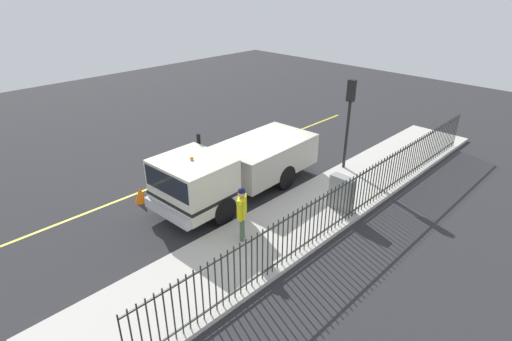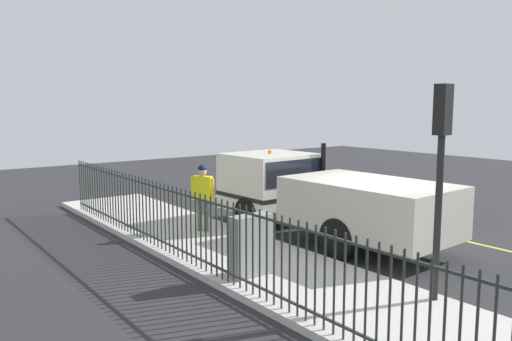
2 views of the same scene
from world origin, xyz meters
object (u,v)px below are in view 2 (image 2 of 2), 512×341
utility_cabinet (251,245)px  work_truck (313,192)px  traffic_light_near (441,148)px  traffic_cone (304,201)px  worker_standing (203,190)px

utility_cabinet → work_truck: bearing=-151.0°
traffic_light_near → utility_cabinet: 4.01m
work_truck → traffic_cone: bearing=48.8°
work_truck → utility_cabinet: work_truck is taller
worker_standing → traffic_light_near: size_ratio=0.48×
traffic_cone → traffic_light_near: bearing=63.2°
traffic_cone → utility_cabinet: bearing=39.1°
traffic_light_near → traffic_cone: bearing=56.5°
work_truck → traffic_cone: 3.44m
work_truck → worker_standing: (2.40, -1.74, 0.05)m
traffic_light_near → utility_cabinet: bearing=114.9°
work_truck → utility_cabinet: bearing=-153.5°
work_truck → traffic_light_near: 5.41m
worker_standing → traffic_light_near: 6.83m
work_truck → worker_standing: size_ratio=3.88×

